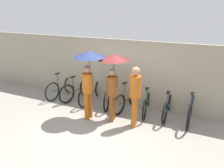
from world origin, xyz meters
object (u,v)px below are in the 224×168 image
at_px(parked_bicycle_1, 77,90).
at_px(parked_bicycle_5, 147,102).
at_px(parked_bicycle_3, 110,95).
at_px(parked_bicycle_2, 93,91).
at_px(pedestrian_leading, 89,67).
at_px(parked_bicycle_0, 62,87).
at_px(pedestrian_center, 113,71).
at_px(parked_bicycle_4, 127,99).
at_px(parked_bicycle_7, 191,109).
at_px(parked_bicycle_6, 168,106).
at_px(pedestrian_trailing, 135,92).

bearing_deg(parked_bicycle_1, parked_bicycle_5, -76.25).
xyz_separation_m(parked_bicycle_1, parked_bicycle_3, (1.33, 0.03, -0.01)).
distance_m(parked_bicycle_1, parked_bicycle_3, 1.33).
bearing_deg(parked_bicycle_2, pedestrian_leading, -152.37).
relative_size(parked_bicycle_0, pedestrian_center, 0.83).
relative_size(parked_bicycle_3, parked_bicycle_4, 1.03).
xyz_separation_m(parked_bicycle_7, pedestrian_leading, (-2.84, -1.01, 1.21)).
relative_size(parked_bicycle_3, parked_bicycle_6, 1.01).
bearing_deg(parked_bicycle_4, parked_bicycle_2, 97.39).
xyz_separation_m(parked_bicycle_1, parked_bicycle_2, (0.67, 0.03, 0.03)).
bearing_deg(parked_bicycle_6, parked_bicycle_1, 89.01).
height_order(parked_bicycle_1, parked_bicycle_7, same).
bearing_deg(pedestrian_center, parked_bicycle_6, 22.16).
distance_m(parked_bicycle_1, pedestrian_leading, 2.00).
bearing_deg(pedestrian_leading, parked_bicycle_7, 27.59).
bearing_deg(parked_bicycle_5, pedestrian_trailing, 167.10).
height_order(parked_bicycle_1, pedestrian_leading, pedestrian_leading).
height_order(parked_bicycle_5, parked_bicycle_6, parked_bicycle_6).
bearing_deg(parked_bicycle_4, parked_bicycle_3, 93.43).
bearing_deg(pedestrian_center, parked_bicycle_4, 72.19).
bearing_deg(parked_bicycle_7, parked_bicycle_6, 87.26).
xyz_separation_m(parked_bicycle_4, pedestrian_center, (-0.15, -0.81, 1.17)).
bearing_deg(parked_bicycle_7, pedestrian_center, 110.30).
relative_size(parked_bicycle_3, pedestrian_leading, 0.81).
height_order(parked_bicycle_7, pedestrian_trailing, pedestrian_trailing).
bearing_deg(pedestrian_leading, parked_bicycle_6, 33.48).
relative_size(parked_bicycle_2, parked_bicycle_4, 1.12).
height_order(parked_bicycle_7, pedestrian_center, pedestrian_center).
bearing_deg(parked_bicycle_1, pedestrian_center, -101.35).
distance_m(parked_bicycle_0, parked_bicycle_1, 0.67).
distance_m(parked_bicycle_4, parked_bicycle_5, 0.67).
height_order(parked_bicycle_0, parked_bicycle_4, parked_bicycle_4).
xyz_separation_m(parked_bicycle_2, parked_bicycle_3, (0.67, 0.00, -0.04)).
relative_size(pedestrian_leading, pedestrian_center, 1.03).
height_order(parked_bicycle_2, parked_bicycle_3, parked_bicycle_2).
height_order(parked_bicycle_2, parked_bicycle_7, parked_bicycle_2).
distance_m(parked_bicycle_1, pedestrian_trailing, 2.85).
bearing_deg(parked_bicycle_6, parked_bicycle_7, -92.77).
height_order(parked_bicycle_3, parked_bicycle_6, parked_bicycle_6).
height_order(pedestrian_center, pedestrian_trailing, pedestrian_center).
xyz_separation_m(parked_bicycle_4, parked_bicycle_7, (2.00, 0.01, 0.04)).
distance_m(parked_bicycle_1, parked_bicycle_6, 3.33).
relative_size(parked_bicycle_1, parked_bicycle_4, 1.02).
height_order(parked_bicycle_4, pedestrian_trailing, pedestrian_trailing).
distance_m(parked_bicycle_7, pedestrian_center, 2.56).
height_order(parked_bicycle_0, pedestrian_trailing, pedestrian_trailing).
height_order(parked_bicycle_0, pedestrian_center, pedestrian_center).
bearing_deg(parked_bicycle_4, pedestrian_leading, 151.03).
distance_m(parked_bicycle_6, pedestrian_trailing, 1.42).
bearing_deg(pedestrian_leading, parked_bicycle_5, 43.19).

